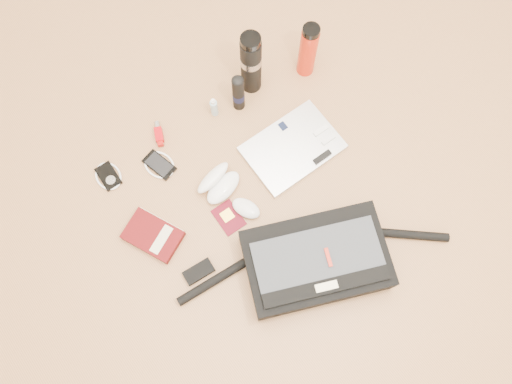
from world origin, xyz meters
The scene contains 14 objects.
ground centered at (0.00, 0.00, 0.00)m, with size 4.00×4.00×0.00m, color #A26F43.
messenger_bag centered at (-0.02, -0.24, 0.06)m, with size 0.89×0.48×0.13m.
laptop centered at (0.19, 0.14, 0.01)m, with size 0.35×0.25×0.03m.
book centered at (-0.41, 0.18, 0.02)m, with size 0.19×0.23×0.04m.
passport centered at (-0.16, 0.08, 0.00)m, with size 0.09×0.12×0.01m.
mouse centered at (-0.09, 0.06, 0.02)m, with size 0.10×0.12×0.04m.
sunglasses_case centered at (-0.11, 0.19, 0.03)m, with size 0.18×0.16×0.09m.
ipod centered at (-0.42, 0.47, 0.01)m, with size 0.09×0.11×0.01m.
phone centered at (-0.24, 0.39, 0.01)m, with size 0.12×0.13×0.01m.
inhaler centered at (-0.18, 0.49, 0.01)m, with size 0.06×0.10×0.03m.
spray_bottle centered at (0.05, 0.44, 0.05)m, with size 0.03×0.03×0.11m.
aerosol_can centered at (0.14, 0.41, 0.10)m, with size 0.06×0.06×0.19m.
thermos_black centered at (0.23, 0.46, 0.15)m, with size 0.09×0.09×0.30m.
thermos_red centered at (0.44, 0.38, 0.13)m, with size 0.08×0.08×0.26m.
Camera 1 is at (-0.36, -0.35, 1.73)m, focal length 35.00 mm.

